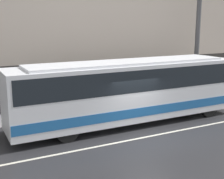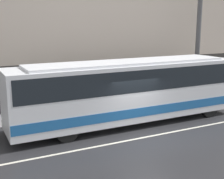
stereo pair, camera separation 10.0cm
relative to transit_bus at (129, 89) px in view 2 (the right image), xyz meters
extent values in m
plane|color=#262628|center=(-0.36, -2.15, -1.83)|extent=(60.00, 60.00, 0.00)
cube|color=gray|center=(-0.36, 3.03, -1.76)|extent=(60.00, 2.34, 0.14)
cube|color=#B7A899|center=(-0.36, 4.35, 4.31)|extent=(60.00, 0.30, 12.27)
cube|color=#2D2B28|center=(-0.36, 4.18, -0.43)|extent=(60.00, 0.06, 2.80)
cube|color=beige|center=(-0.36, -2.15, -1.82)|extent=(54.00, 0.14, 0.01)
cube|color=silver|center=(-0.01, 0.00, -0.09)|extent=(12.23, 2.45, 2.77)
cube|color=#1E5999|center=(-0.01, 0.00, -0.93)|extent=(12.17, 2.48, 0.45)
cube|color=black|center=(-0.01, 0.00, 0.59)|extent=(11.86, 2.47, 1.05)
cube|color=orange|center=(6.06, 0.00, 1.11)|extent=(0.12, 1.84, 0.28)
cube|color=silver|center=(-0.01, 0.00, 1.36)|extent=(10.39, 2.08, 0.12)
cylinder|color=black|center=(4.51, -1.07, -1.29)|extent=(1.07, 0.28, 1.07)
cylinder|color=black|center=(4.51, 1.07, -1.29)|extent=(1.07, 0.28, 1.07)
cylinder|color=black|center=(-3.72, -1.07, -1.29)|extent=(1.07, 0.28, 1.07)
cylinder|color=black|center=(-3.72, 1.07, -1.29)|extent=(1.07, 0.28, 1.07)
cylinder|color=#4C4C4F|center=(6.68, 2.55, 2.18)|extent=(0.31, 0.31, 7.73)
cylinder|color=#333338|center=(1.39, 3.58, -0.96)|extent=(0.36, 0.36, 1.45)
sphere|color=tan|center=(1.39, 3.58, -0.11)|extent=(0.27, 0.27, 0.27)
camera|label=1|loc=(-7.86, -13.39, 3.30)|focal=50.00mm
camera|label=2|loc=(-7.77, -13.43, 3.30)|focal=50.00mm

